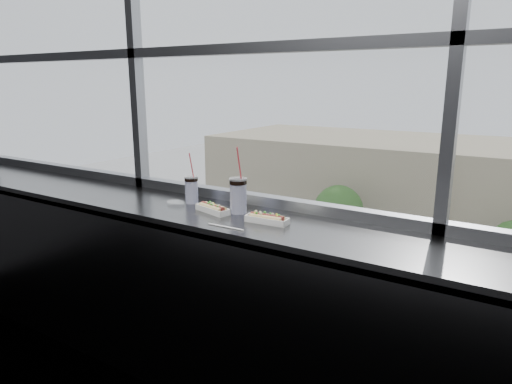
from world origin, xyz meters
The scene contains 19 objects.
wall_back_lower centered at (0.00, 1.50, 0.55)m, with size 6.00×6.00×0.00m, color black.
counter centered at (0.00, 1.23, 1.07)m, with size 6.00×0.55×0.06m, color slate.
counter_fascia centered at (0.00, 0.97, 0.55)m, with size 6.00×0.04×1.04m, color slate.
hotdog_tray_left centered at (-0.16, 1.21, 1.12)m, with size 0.24×0.13×0.06m.
hotdog_tray_right centered at (0.20, 1.20, 1.12)m, with size 0.24×0.09×0.06m.
soda_cup_left centered at (-0.39, 1.31, 1.19)m, with size 0.08×0.08×0.31m.
soda_cup_right centered at (-0.03, 1.28, 1.21)m, with size 0.10×0.10×0.38m.
loose_straw centered at (0.07, 1.02, 1.10)m, with size 0.01×0.01×0.21m, color white.
wrapper centered at (-0.45, 1.23, 1.11)m, with size 0.11×0.08×0.03m, color silver.
plaza_ground centered at (0.00, 45.00, -11.00)m, with size 120.00×120.00×0.00m, color #A5A5A4.
street_asphalt centered at (0.00, 21.50, -10.97)m, with size 80.00×10.00×0.06m, color black.
far_sidewalk centered at (0.00, 29.50, -10.98)m, with size 80.00×6.00×0.04m, color #A5A5A4.
far_building centered at (0.00, 39.50, -7.00)m, with size 50.00×14.00×8.00m, color gray.
car_near_c centered at (0.83, 17.50, -9.84)m, with size 6.60×2.75×2.20m, color #5F2817.
car_far_a centered at (-11.86, 25.50, -9.88)m, with size 6.34×2.64×2.11m, color black.
car_near_b centered at (-7.32, 17.50, -9.86)m, with size 6.47×2.70×2.16m, color #242424.
car_near_a centered at (-14.80, 17.50, -9.98)m, with size 5.78×2.41×1.93m, color #B1B6CF.
pedestrian_b centered at (-0.56, 29.08, -9.86)m, with size 0.98×0.73×2.20m, color #66605B.
tree_left centered at (-10.43, 29.50, -7.20)m, with size 3.59×3.59×5.60m.
Camera 1 is at (1.35, -0.76, 1.81)m, focal length 32.00 mm.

